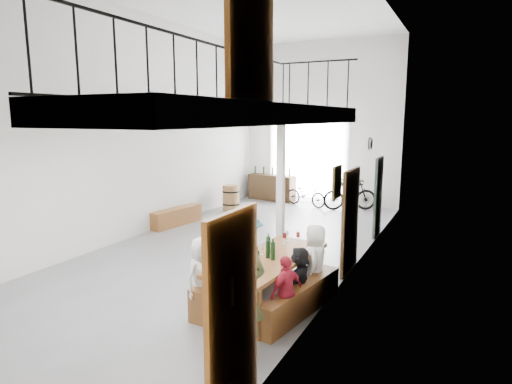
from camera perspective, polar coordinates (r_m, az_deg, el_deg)
The scene contains 24 objects.
floor at distance 9.94m, azimuth -2.73°, elevation -7.43°, with size 12.00×12.00×0.00m, color slate.
room_walls at distance 9.51m, azimuth -2.91°, elevation 13.48°, with size 12.00×12.00×12.00m.
gateway_portal at distance 15.17m, azimuth 6.87°, elevation 3.93°, with size 2.80×0.08×2.80m, color white.
right_wall_decor at distance 6.81m, azimuth 9.48°, elevation -0.53°, with size 0.07×8.28×5.07m.
balcony at distance 5.80m, azimuth -0.85°, elevation 9.93°, with size 1.52×5.62×4.00m.
tasting_table at distance 6.83m, azimuth 1.75°, elevation -9.38°, with size 1.18×2.46×0.79m.
bench_inner at distance 7.24m, azimuth -2.54°, elevation -12.06°, with size 0.35×2.20×0.51m, color brown.
bench_wall at distance 6.72m, azimuth 6.09°, elevation -14.07°, with size 0.27×2.04×0.47m, color brown.
tableware at distance 6.84m, azimuth 1.80°, elevation -7.33°, with size 0.53×1.87×0.35m.
side_bench at distance 12.10m, azimuth -10.57°, elevation -3.26°, with size 0.37×1.70×0.48m, color brown.
oak_barrel at distance 13.84m, azimuth -3.36°, elevation -0.74°, with size 0.56×0.56×0.82m.
serving_counter at distance 15.48m, azimuth 2.12°, elevation 0.60°, with size 1.74×0.48×0.92m, color #3A2512.
counter_bottles at distance 15.41m, azimuth 2.16°, elevation 2.80°, with size 1.49×0.21×0.28m.
guest_left_a at distance 6.51m, azimuth -7.12°, elevation -11.24°, with size 0.61×0.39×1.24m, color silver.
guest_left_b at distance 7.10m, azimuth -3.92°, elevation -9.52°, with size 0.44×0.29×1.20m, color teal.
guest_left_c at distance 7.51m, azimuth -1.86°, elevation -8.73°, with size 0.55×0.42×1.12m, color silver.
guest_left_d at distance 8.04m, azimuth -0.57°, elevation -7.33°, with size 0.75×0.43×1.16m, color teal.
guest_right_a at distance 6.25m, azimuth 4.06°, elevation -13.06°, with size 0.62×0.26×1.05m, color #BA1F35.
guest_right_b at distance 6.72m, azimuth 5.82°, elevation -11.50°, with size 0.95×0.30×1.02m, color black.
guest_right_c at distance 7.20m, azimuth 7.89°, elevation -9.16°, with size 0.61×0.39×1.24m, color silver.
host_standing at distance 5.34m, azimuth -2.01°, elevation -12.83°, with size 0.65×0.43×1.79m, color #404A2A.
potted_plant at distance 9.83m, azimuth 12.58°, elevation -6.50°, with size 0.40×0.35×0.45m, color #194416.
bicycle_near at distance 14.50m, azimuth 6.67°, elevation -0.28°, with size 0.55×1.57×0.83m, color black.
bicycle_far at distance 14.10m, azimuth 12.41°, elevation -0.31°, with size 0.49×1.72×1.03m, color black.
Camera 1 is at (4.63, -8.29, 2.96)m, focal length 30.00 mm.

